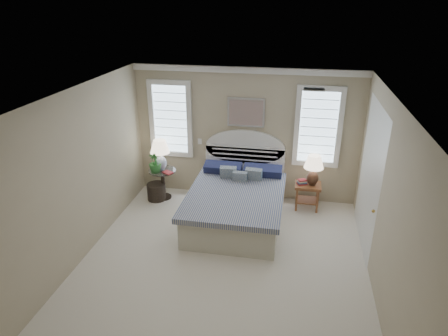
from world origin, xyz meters
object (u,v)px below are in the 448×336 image
nightstand_right (308,191)px  bed (237,201)px  lamp_left (160,152)px  floor_pot (156,192)px  lamp_right (314,167)px  side_table_left (163,181)px

nightstand_right → bed: bearing=-152.0°
lamp_left → floor_pot: bearing=-122.6°
nightstand_right → lamp_right: 0.52m
bed → lamp_left: (-1.68, 0.63, 0.64)m
side_table_left → floor_pot: side_table_left is taller
nightstand_right → lamp_left: bearing=-178.9°
side_table_left → nightstand_right: size_ratio=1.19×
nightstand_right → side_table_left: bearing=-178.1°
nightstand_right → lamp_left: lamp_left is taller
side_table_left → nightstand_right: bearing=1.9°
nightstand_right → lamp_left: (-2.98, -0.06, 0.64)m
side_table_left → lamp_right: lamp_right is taller
bed → lamp_right: size_ratio=3.71×
side_table_left → lamp_left: size_ratio=0.98×
lamp_right → bed: bearing=-153.1°
floor_pot → lamp_right: bearing=3.6°
nightstand_right → floor_pot: 3.08m
nightstand_right → lamp_right: (0.07, 0.00, 0.52)m
bed → nightstand_right: size_ratio=4.29×
lamp_left → lamp_right: lamp_left is taller
nightstand_right → floor_pot: (-3.07, -0.20, -0.21)m
bed → nightstand_right: bearing=28.0°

